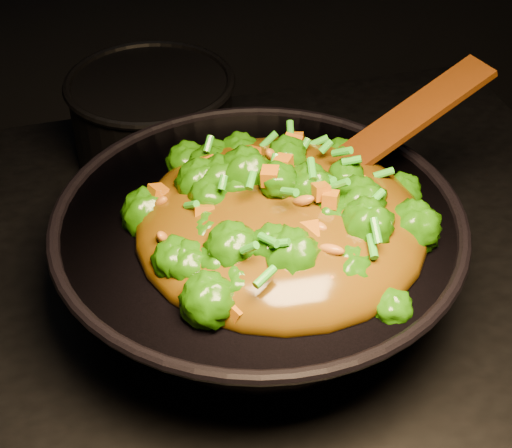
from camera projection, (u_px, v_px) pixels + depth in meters
name	position (u px, v px, depth m)	size (l,w,h in m)	color
wok	(258.00, 261.00, 0.84)	(0.42, 0.42, 0.12)	black
stir_fry	(282.00, 190.00, 0.76)	(0.29, 0.29, 0.10)	#1F5C06
spatula	(379.00, 139.00, 0.83)	(0.29, 0.04, 0.01)	#3D1905
back_pot	(153.00, 119.00, 1.06)	(0.21, 0.21, 0.12)	black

